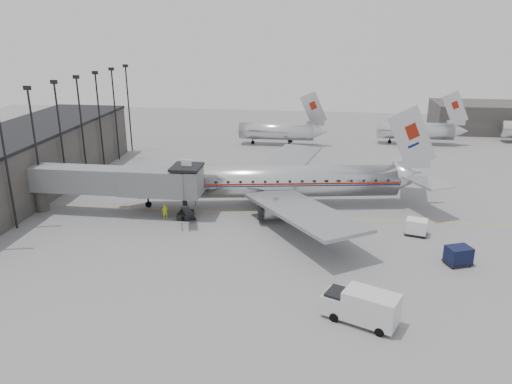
{
  "coord_description": "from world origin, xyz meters",
  "views": [
    {
      "loc": [
        6.39,
        -50.28,
        22.35
      ],
      "look_at": [
        -0.95,
        4.85,
        3.2
      ],
      "focal_mm": 35.0,
      "sensor_mm": 36.0,
      "label": 1
    }
  ],
  "objects_px": {
    "baggage_cart_navy": "(458,255)",
    "baggage_cart_white": "(416,227)",
    "airliner": "(274,181)",
    "service_van": "(361,306)",
    "ramp_worker": "(165,211)"
  },
  "relations": [
    {
      "from": "baggage_cart_navy",
      "to": "baggage_cart_white",
      "type": "xyz_separation_m",
      "value": [
        -2.8,
        6.76,
        -0.03
      ]
    },
    {
      "from": "baggage_cart_navy",
      "to": "baggage_cart_white",
      "type": "bearing_deg",
      "value": 90.57
    },
    {
      "from": "airliner",
      "to": "baggage_cart_white",
      "type": "xyz_separation_m",
      "value": [
        16.39,
        -7.14,
        -2.27
      ]
    },
    {
      "from": "service_van",
      "to": "baggage_cart_white",
      "type": "relative_size",
      "value": 2.33
    },
    {
      "from": "airliner",
      "to": "baggage_cart_navy",
      "type": "distance_m",
      "value": 23.8
    },
    {
      "from": "airliner",
      "to": "baggage_cart_navy",
      "type": "xyz_separation_m",
      "value": [
        19.19,
        -13.89,
        -2.24
      ]
    },
    {
      "from": "airliner",
      "to": "baggage_cart_white",
      "type": "relative_size",
      "value": 15.06
    },
    {
      "from": "baggage_cart_navy",
      "to": "baggage_cart_white",
      "type": "distance_m",
      "value": 7.32
    },
    {
      "from": "service_van",
      "to": "airliner",
      "type": "bearing_deg",
      "value": 134.46
    },
    {
      "from": "airliner",
      "to": "baggage_cart_white",
      "type": "height_order",
      "value": "airliner"
    },
    {
      "from": "service_van",
      "to": "baggage_cart_navy",
      "type": "distance_m",
      "value": 14.92
    },
    {
      "from": "airliner",
      "to": "baggage_cart_white",
      "type": "bearing_deg",
      "value": -33.28
    },
    {
      "from": "baggage_cart_navy",
      "to": "ramp_worker",
      "type": "xyz_separation_m",
      "value": [
        -31.58,
        7.76,
        -0.08
      ]
    },
    {
      "from": "service_van",
      "to": "ramp_worker",
      "type": "distance_m",
      "value": 28.72
    },
    {
      "from": "airliner",
      "to": "baggage_cart_white",
      "type": "distance_m",
      "value": 18.02
    }
  ]
}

